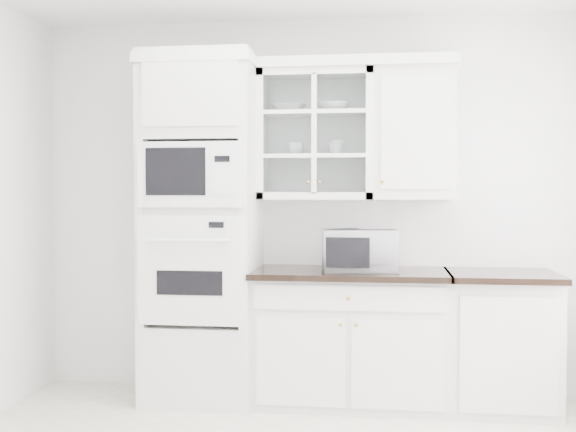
# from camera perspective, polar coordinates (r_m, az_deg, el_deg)

# --- Properties ---
(room_shell) EXTENTS (4.00, 3.50, 2.70)m
(room_shell) POSITION_cam_1_polar(r_m,az_deg,el_deg) (3.95, 0.26, 6.65)
(room_shell) COLOR white
(room_shell) RESTS_ON ground
(oven_column) EXTENTS (0.76, 0.68, 2.40)m
(oven_column) POSITION_cam_1_polar(r_m,az_deg,el_deg) (5.05, -6.77, -0.96)
(oven_column) COLOR silver
(oven_column) RESTS_ON ground
(base_cabinet_run) EXTENTS (1.32, 0.67, 0.92)m
(base_cabinet_run) POSITION_cam_1_polar(r_m,az_deg,el_deg) (5.03, 4.97, -9.45)
(base_cabinet_run) COLOR silver
(base_cabinet_run) RESTS_ON ground
(extra_base_cabinet) EXTENTS (0.72, 0.67, 0.92)m
(extra_base_cabinet) POSITION_cam_1_polar(r_m,az_deg,el_deg) (5.08, 16.46, -9.39)
(extra_base_cabinet) COLOR silver
(extra_base_cabinet) RESTS_ON ground
(upper_cabinet_glass) EXTENTS (0.80, 0.33, 0.90)m
(upper_cabinet_glass) POSITION_cam_1_polar(r_m,az_deg,el_deg) (5.09, 2.26, 6.40)
(upper_cabinet_glass) COLOR silver
(upper_cabinet_glass) RESTS_ON room_shell
(upper_cabinet_solid) EXTENTS (0.55, 0.33, 0.90)m
(upper_cabinet_solid) POSITION_cam_1_polar(r_m,az_deg,el_deg) (5.08, 9.91, 6.38)
(upper_cabinet_solid) COLOR silver
(upper_cabinet_solid) RESTS_ON room_shell
(crown_molding) EXTENTS (2.14, 0.38, 0.07)m
(crown_molding) POSITION_cam_1_polar(r_m,az_deg,el_deg) (5.14, 1.05, 11.81)
(crown_molding) COLOR white
(crown_molding) RESTS_ON room_shell
(countertop_microwave) EXTENTS (0.54, 0.47, 0.28)m
(countertop_microwave) POSITION_cam_1_polar(r_m,az_deg,el_deg) (4.89, 5.64, -2.68)
(countertop_microwave) COLOR white
(countertop_microwave) RESTS_ON base_cabinet_run
(bowl_a) EXTENTS (0.24, 0.24, 0.06)m
(bowl_a) POSITION_cam_1_polar(r_m,az_deg,el_deg) (5.12, 0.09, 8.50)
(bowl_a) COLOR white
(bowl_a) RESTS_ON upper_cabinet_glass
(bowl_b) EXTENTS (0.27, 0.27, 0.07)m
(bowl_b) POSITION_cam_1_polar(r_m,az_deg,el_deg) (5.10, 3.64, 8.57)
(bowl_b) COLOR white
(bowl_b) RESTS_ON upper_cabinet_glass
(cup_a) EXTENTS (0.14, 0.14, 0.09)m
(cup_a) POSITION_cam_1_polar(r_m,az_deg,el_deg) (5.12, 0.60, 5.32)
(cup_a) COLOR white
(cup_a) RESTS_ON upper_cabinet_glass
(cup_b) EXTENTS (0.14, 0.14, 0.10)m
(cup_b) POSITION_cam_1_polar(r_m,az_deg,el_deg) (5.06, 3.80, 5.42)
(cup_b) COLOR white
(cup_b) RESTS_ON upper_cabinet_glass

